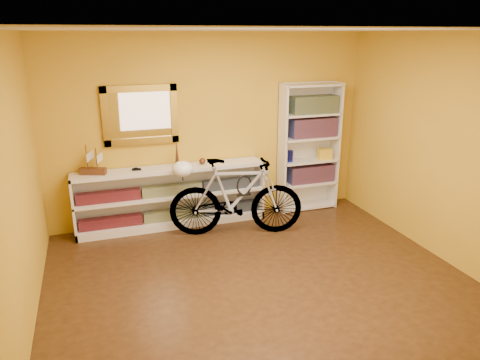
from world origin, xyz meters
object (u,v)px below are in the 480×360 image
object	(u,v)px
console_unit	(172,197)
bicycle	(236,197)
helmet	(182,169)
bookcase	(309,148)

from	to	relation	value
console_unit	bicycle	bearing A→B (deg)	-36.24
bicycle	console_unit	bearing A→B (deg)	67.71
console_unit	helmet	world-z (taller)	helmet
bookcase	bicycle	distance (m)	1.51
console_unit	bicycle	world-z (taller)	bicycle
console_unit	helmet	size ratio (longest dim) A/B	9.64
console_unit	helmet	distance (m)	0.64
console_unit	bicycle	xyz separation A→B (m)	(0.75, -0.55, 0.10)
console_unit	helmet	xyz separation A→B (m)	(0.08, -0.38, 0.50)
console_unit	helmet	bearing A→B (deg)	-77.60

